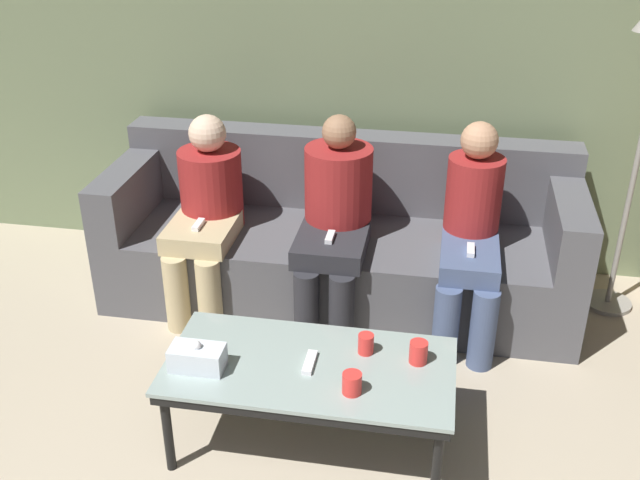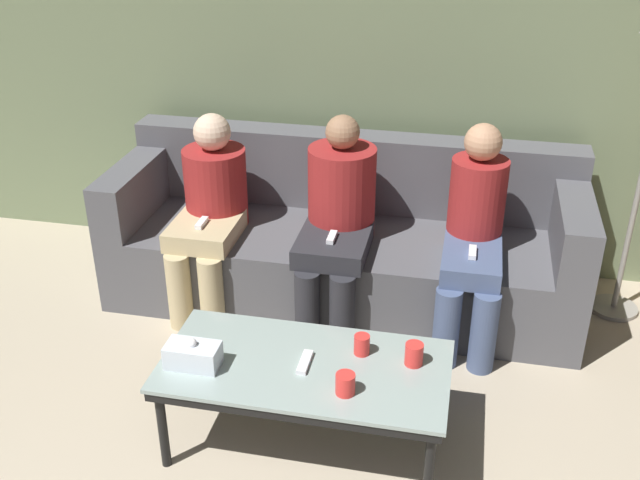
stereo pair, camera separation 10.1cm
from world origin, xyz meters
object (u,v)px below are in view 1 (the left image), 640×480
cup_near_left (418,352)px  seated_person_mid_right (471,230)px  coffee_table (310,372)px  cup_far_center (366,344)px  couch (341,243)px  seated_person_mid_left (335,214)px  cup_near_right (352,383)px  game_remote (310,362)px  tissue_box (197,357)px  seated_person_left_end (207,208)px

cup_near_left → seated_person_mid_right: (0.20, 0.94, 0.11)m
coffee_table → cup_far_center: size_ratio=13.57×
couch → seated_person_mid_left: seated_person_mid_left is taller
cup_near_right → seated_person_mid_left: size_ratio=0.08×
cup_far_center → game_remote: bearing=-150.4°
coffee_table → cup_near_left: (0.44, 0.10, 0.09)m
cup_near_right → seated_person_mid_right: 1.26m
coffee_table → tissue_box: tissue_box is taller
couch → tissue_box: (-0.38, -1.37, 0.15)m
couch → seated_person_left_end: 0.78m
tissue_box → game_remote: tissue_box is taller
couch → cup_near_right: (0.26, -1.42, 0.15)m
tissue_box → game_remote: 0.46m
tissue_box → game_remote: (0.44, 0.10, -0.04)m
coffee_table → seated_person_left_end: bearing=126.0°
game_remote → seated_person_mid_right: size_ratio=0.14×
cup_near_right → seated_person_mid_right: bearing=69.3°
cup_near_left → cup_near_right: 0.34m
cup_far_center → game_remote: 0.25m
cup_far_center → seated_person_mid_left: 0.99m
cup_near_right → tissue_box: bearing=176.1°
couch → cup_near_left: bearing=-67.0°
coffee_table → cup_near_left: bearing=12.3°
couch → seated_person_left_end: bearing=-163.3°
cup_near_right → seated_person_left_end: size_ratio=0.08×
tissue_box → seated_person_mid_right: seated_person_mid_right is taller
cup_far_center → seated_person_mid_left: (-0.28, 0.94, 0.13)m
game_remote → cup_far_center: bearing=29.6°
tissue_box → seated_person_mid_right: size_ratio=0.20×
cup_near_right → tissue_box: 0.64m
cup_near_left → cup_far_center: 0.22m
coffee_table → seated_person_mid_right: bearing=58.2°
couch → seated_person_mid_right: seated_person_mid_right is taller
coffee_table → seated_person_mid_right: 1.23m
tissue_box → cup_near_right: bearing=-3.9°
game_remote → seated_person_mid_left: size_ratio=0.14×
coffee_table → cup_far_center: 0.26m
cup_near_right → cup_far_center: bearing=85.5°
seated_person_left_end → seated_person_mid_right: (1.41, -0.03, 0.00)m
cup_far_center → seated_person_mid_right: bearing=65.0°
couch → seated_person_left_end: size_ratio=2.42×
tissue_box → seated_person_mid_left: bearing=72.0°
game_remote → seated_person_mid_left: (-0.07, 1.06, 0.17)m
cup_far_center → coffee_table: bearing=-150.4°
tissue_box → seated_person_mid_left: (0.38, 1.16, 0.12)m
cup_near_right → tissue_box: (-0.64, 0.04, 0.01)m
seated_person_mid_right → seated_person_left_end: bearing=178.8°
cup_far_center → game_remote: (-0.22, -0.12, -0.03)m
couch → seated_person_mid_right: (0.70, -0.24, 0.26)m
seated_person_mid_right → cup_near_left: bearing=-102.3°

